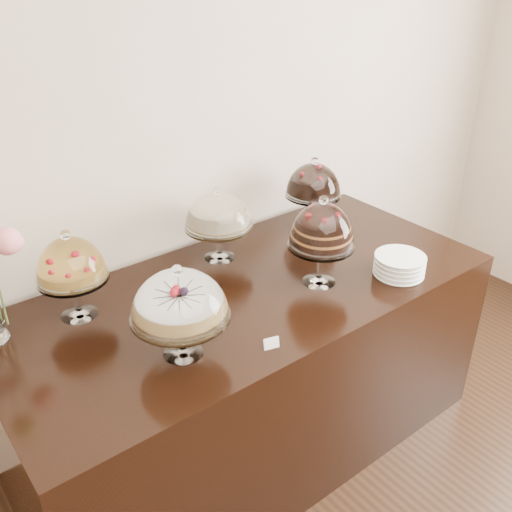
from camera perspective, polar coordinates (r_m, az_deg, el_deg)
wall_back at (r=2.65m, az=-9.10°, el=12.66°), size 5.00×0.04×3.00m
display_counter at (r=2.76m, az=-0.65°, el=-11.17°), size 2.20×1.00×0.90m
cake_stand_sugar_sponge at (r=2.00m, az=-7.68°, el=-4.33°), size 0.36×0.36×0.37m
cake_stand_choco_layer at (r=2.43m, az=6.61°, el=2.72°), size 0.29×0.29×0.41m
cake_stand_cheesecake at (r=2.64m, az=-3.80°, el=4.25°), size 0.32×0.32×0.36m
cake_stand_dark_choco at (r=2.95m, az=5.78°, el=7.28°), size 0.29×0.29×0.38m
cake_stand_fruit_tart at (r=2.31m, az=-18.06°, el=-0.69°), size 0.28×0.28×0.38m
plate_stack at (r=2.64m, az=14.15°, el=-0.91°), size 0.22×0.22×0.09m
price_card_left at (r=2.13m, az=1.55°, el=-8.71°), size 0.06×0.03×0.04m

